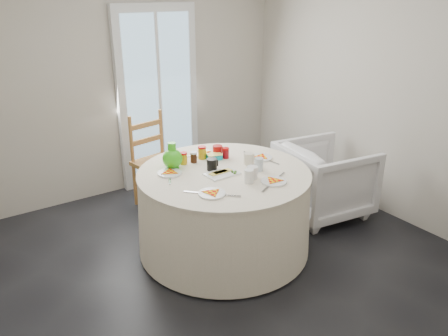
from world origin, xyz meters
TOP-DOWN VIEW (x-y plane):
  - floor at (0.00, 0.00)m, footprint 4.00×4.00m
  - wall_back at (0.00, 2.00)m, footprint 4.00×0.02m
  - wall_right at (2.00, 0.00)m, footprint 0.02×4.00m
  - glass_door at (0.40, 1.95)m, footprint 1.00×0.08m
  - table at (0.16, 0.24)m, footprint 1.55×1.55m
  - wooden_chair at (0.08, 1.37)m, footprint 0.53×0.51m
  - armchair at (1.42, 0.22)m, footprint 0.88×0.93m
  - place_settings at (0.16, 0.24)m, footprint 1.49×1.49m
  - jar_cluster at (0.15, 0.54)m, footprint 0.47×0.26m
  - butter_tub at (0.25, 0.53)m, footprint 0.15×0.13m
  - green_pitcher at (-0.16, 0.56)m, footprint 0.22×0.22m
  - cheese_platter at (0.11, 0.19)m, footprint 0.29×0.19m
  - mugs_glasses at (0.28, 0.21)m, footprint 0.77×0.77m

SIDE VIEW (x-z plane):
  - floor at x=0.00m, z-range 0.00..0.00m
  - table at x=0.16m, z-range -0.02..0.77m
  - armchair at x=1.42m, z-range -0.03..0.81m
  - wooden_chair at x=0.08m, z-range -0.04..0.98m
  - place_settings at x=0.16m, z-range 0.76..0.78m
  - cheese_platter at x=0.11m, z-range 0.75..0.79m
  - butter_tub at x=0.25m, z-range 0.76..0.81m
  - mugs_glasses at x=0.28m, z-range 0.75..0.87m
  - jar_cluster at x=0.15m, z-range 0.75..0.89m
  - green_pitcher at x=-0.16m, z-range 0.76..0.98m
  - glass_door at x=0.40m, z-range 0.00..2.10m
  - wall_back at x=0.00m, z-range 0.00..2.60m
  - wall_right at x=2.00m, z-range 0.00..2.60m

